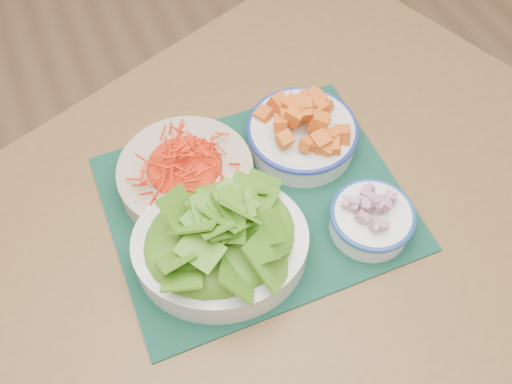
% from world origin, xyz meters
% --- Properties ---
extents(table, '(1.57, 1.30, 0.75)m').
position_xyz_m(table, '(-0.05, 0.09, 0.66)').
color(table, brown).
rests_on(table, ground).
extents(placemat, '(0.49, 0.41, 0.00)m').
position_xyz_m(placemat, '(-0.00, 0.15, 0.75)').
color(placemat, black).
rests_on(placemat, table).
extents(carrot_bowl, '(0.30, 0.30, 0.09)m').
position_xyz_m(carrot_bowl, '(-0.10, 0.23, 0.80)').
color(carrot_bowl, '#BDAB8D').
rests_on(carrot_bowl, placemat).
extents(squash_bowl, '(0.21, 0.21, 0.10)m').
position_xyz_m(squash_bowl, '(0.12, 0.23, 0.80)').
color(squash_bowl, silver).
rests_on(squash_bowl, placemat).
extents(lettuce_bowl, '(0.33, 0.30, 0.12)m').
position_xyz_m(lettuce_bowl, '(-0.09, 0.08, 0.81)').
color(lettuce_bowl, white).
rests_on(lettuce_bowl, placemat).
extents(onion_bowl, '(0.14, 0.14, 0.07)m').
position_xyz_m(onion_bowl, '(0.15, 0.03, 0.79)').
color(onion_bowl, white).
rests_on(onion_bowl, placemat).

